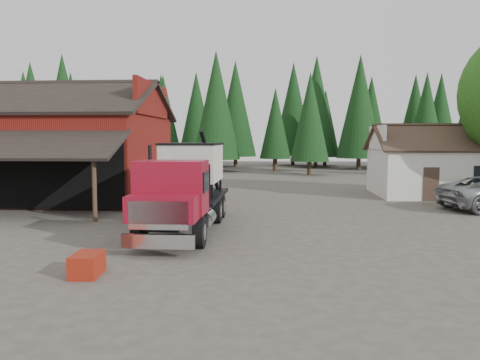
{
  "coord_description": "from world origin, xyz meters",
  "views": [
    {
      "loc": [
        2.23,
        -17.9,
        3.63
      ],
      "look_at": [
        0.78,
        3.0,
        1.8
      ],
      "focal_mm": 35.0,
      "sensor_mm": 36.0,
      "label": 1
    }
  ],
  "objects": [
    {
      "name": "farmhouse",
      "position": [
        13.0,
        13.0,
        1.67
      ],
      "size": [
        8.6,
        6.42,
        4.65
      ],
      "color": "silver",
      "rests_on": "ground"
    },
    {
      "name": "near_pine_a",
      "position": [
        -22.0,
        28.0,
        6.39
      ],
      "size": [
        4.4,
        4.4,
        11.4
      ],
      "color": "#382619",
      "rests_on": "ground"
    },
    {
      "name": "equip_box",
      "position": [
        -2.68,
        -6.0,
        0.3
      ],
      "size": [
        0.76,
        1.14,
        0.6
      ],
      "primitive_type": "cube",
      "rotation": [
        0.0,
        0.0,
        0.06
      ],
      "color": "maroon",
      "rests_on": "ground"
    },
    {
      "name": "near_pine_d",
      "position": [
        -4.0,
        34.0,
        7.39
      ],
      "size": [
        5.28,
        5.28,
        13.4
      ],
      "color": "#382619",
      "rests_on": "ground"
    },
    {
      "name": "conifer_backdrop",
      "position": [
        0.0,
        42.0,
        0.0
      ],
      "size": [
        76.0,
        16.0,
        16.0
      ],
      "primitive_type": null,
      "color": "black",
      "rests_on": "ground"
    },
    {
      "name": "feed_truck",
      "position": [
        -1.18,
        0.33,
        1.88
      ],
      "size": [
        2.64,
        8.94,
        4.03
      ],
      "rotation": [
        0.0,
        0.0,
        -0.01
      ],
      "color": "black",
      "rests_on": "ground"
    },
    {
      "name": "red_barn",
      "position": [
        -11.0,
        9.9,
        2.69
      ],
      "size": [
        12.8,
        13.63,
        7.18
      ],
      "color": "maroon",
      "rests_on": "ground"
    },
    {
      "name": "ground",
      "position": [
        0.0,
        0.0,
        0.0
      ],
      "size": [
        120.0,
        120.0,
        0.0
      ],
      "primitive_type": "plane",
      "color": "#453F36",
      "rests_on": "ground"
    },
    {
      "name": "near_pine_b",
      "position": [
        6.0,
        30.0,
        5.89
      ],
      "size": [
        3.96,
        3.96,
        10.4
      ],
      "color": "#382619",
      "rests_on": "ground"
    }
  ]
}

